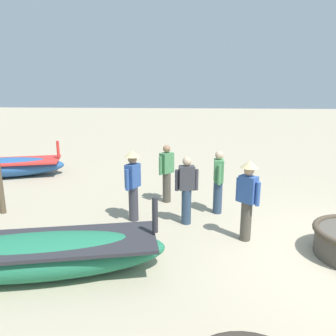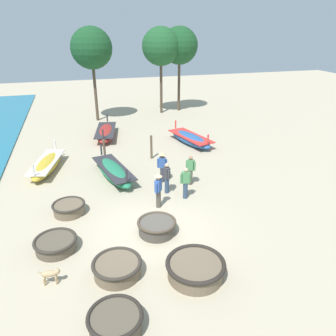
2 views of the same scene
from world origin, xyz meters
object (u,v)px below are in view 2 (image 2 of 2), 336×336
Objects in this scene: coracle_upturned at (56,244)px; fisherman_with_hat at (167,177)px; coracle_nearest at (69,208)px; coracle_beside_post at (115,321)px; fisherman_standing_right at (191,169)px; long_boat_ochre_hull at (114,171)px; mooring_post_shoreline at (151,147)px; coracle_tilted at (195,268)px; long_boat_green_hull at (191,139)px; tree_leftmost at (161,47)px; fisherman_crouching at (158,188)px; long_boat_white_hull at (47,165)px; fisherman_hauling at (186,182)px; long_boat_blue_hull at (106,133)px; coracle_front_right at (117,267)px; fisherman_by_coracle at (162,165)px; tree_tall_back at (92,48)px; tree_center at (179,46)px; coracle_weathered at (157,226)px; mooring_post_inland at (104,150)px; dog at (51,274)px.

coracle_upturned is 1.00× the size of fisherman_with_hat.
coracle_beside_post is (1.15, -6.54, 0.03)m from coracle_nearest.
fisherman_standing_right is at bearing 11.42° from coracle_nearest.
mooring_post_shoreline is (2.59, 2.13, 0.37)m from long_boat_ochre_hull.
long_boat_green_hull reaches higher than coracle_tilted.
mooring_post_shoreline is at bearing -108.03° from tree_leftmost.
coracle_tilted is at bearing -31.47° from coracle_upturned.
fisherman_crouching reaches higher than coracle_beside_post.
coracle_nearest is 0.97× the size of mooring_post_shoreline.
fisherman_hauling is (6.47, -5.17, 0.49)m from long_boat_white_hull.
coracle_beside_post is 7.70m from fisherman_hauling.
long_boat_blue_hull is 5.42m from mooring_post_shoreline.
coracle_beside_post is 0.98× the size of fisherman_hauling.
coracle_front_right is 7.13m from fisherman_by_coracle.
coracle_beside_post is at bearing -93.63° from tree_tall_back.
tree_leftmost reaches higher than long_boat_green_hull.
coracle_front_right is at bearing -71.33° from coracle_nearest.
coracle_front_right is 1.05× the size of fisherman_standing_right.
fisherman_with_hat is 0.94× the size of fisherman_by_coracle.
fisherman_by_coracle is (3.58, 8.44, 0.66)m from coracle_beside_post.
fisherman_standing_right and fisherman_with_hat have the same top height.
mooring_post_shoreline is (-3.22, -1.90, 0.39)m from long_boat_green_hull.
coracle_front_right is 5.80m from fisherman_hauling.
coracle_front_right is 22.23m from tree_leftmost.
coracle_upturned is at bearing -132.00° from long_boat_green_hull.
long_boat_blue_hull is 2.88× the size of fisherman_with_hat.
long_boat_white_hull is at bearing -135.25° from tree_center.
long_boat_blue_hull is (3.18, 12.62, 0.09)m from coracle_upturned.
coracle_nearest is (-3.94, 5.19, -0.05)m from coracle_tilted.
coracle_weathered is 8.78m from long_boat_white_hull.
fisherman_hauling is 1.14× the size of mooring_post_inland.
long_boat_white_hull is at bearing 151.60° from fisherman_by_coracle.
coracle_beside_post is 1.12× the size of mooring_post_inland.
coracle_tilted is 2.89× the size of dog.
long_boat_green_hull is 9.53m from long_boat_white_hull.
fisherman_hauling is 2.30× the size of dog.
fisherman_crouching is (2.74, 5.98, 0.66)m from coracle_beside_post.
fisherman_with_hat is (-0.69, 0.76, 0.00)m from fisherman_hauling.
tree_leftmost is at bearing 74.51° from coracle_weathered.
tree_leftmost is at bearing 62.14° from coracle_nearest.
tree_leftmost is at bearing 74.61° from fisherman_crouching.
mooring_post_inland is at bearing 173.08° from mooring_post_shoreline.
coracle_front_right is at bearing -93.76° from mooring_post_inland.
fisherman_by_coracle is at bearing 106.58° from fisherman_hauling.
coracle_weathered is 0.35× the size of long_boat_ochre_hull.
coracle_beside_post is (1.64, -4.05, 0.04)m from coracle_upturned.
fisherman_with_hat is at bearing -103.97° from tree_leftmost.
long_boat_ochre_hull is at bearing -85.36° from mooring_post_inland.
dog is (-5.31, -6.14, -0.59)m from fisherman_by_coracle.
coracle_beside_post is 0.21× the size of tree_center.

